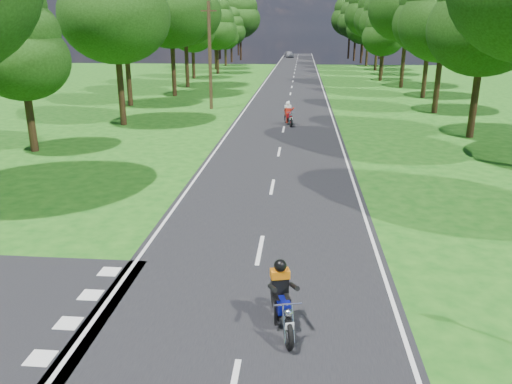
# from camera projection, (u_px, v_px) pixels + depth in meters

# --- Properties ---
(ground) EXTENTS (160.00, 160.00, 0.00)m
(ground) POSITION_uv_depth(u_px,v_px,m) (253.00, 284.00, 12.38)
(ground) COLOR #155112
(ground) RESTS_ON ground
(main_road) EXTENTS (7.00, 140.00, 0.02)m
(main_road) POSITION_uv_depth(u_px,v_px,m) (293.00, 81.00, 59.69)
(main_road) COLOR black
(main_road) RESTS_ON ground
(road_markings) EXTENTS (7.40, 140.00, 0.01)m
(road_markings) POSITION_uv_depth(u_px,v_px,m) (291.00, 83.00, 57.92)
(road_markings) COLOR silver
(road_markings) RESTS_ON main_road
(treeline) EXTENTS (40.00, 115.35, 14.78)m
(treeline) POSITION_uv_depth(u_px,v_px,m) (306.00, 11.00, 66.51)
(treeline) COLOR black
(treeline) RESTS_ON ground
(telegraph_pole) EXTENTS (1.20, 0.26, 8.00)m
(telegraph_pole) POSITION_uv_depth(u_px,v_px,m) (210.00, 56.00, 38.11)
(telegraph_pole) COLOR #382616
(telegraph_pole) RESTS_ON ground
(rider_near_blue) EXTENTS (1.00, 1.87, 1.49)m
(rider_near_blue) POSITION_uv_depth(u_px,v_px,m) (282.00, 296.00, 10.35)
(rider_near_blue) COLOR navy
(rider_near_blue) RESTS_ON main_road
(rider_far_red) EXTENTS (1.03, 1.92, 1.52)m
(rider_far_red) POSITION_uv_depth(u_px,v_px,m) (288.00, 113.00, 32.51)
(rider_far_red) COLOR #A40C15
(rider_far_red) RESTS_ON main_road
(distant_car) EXTENTS (2.55, 4.44, 1.42)m
(distant_car) POSITION_uv_depth(u_px,v_px,m) (289.00, 54.00, 108.85)
(distant_car) COLOR #B5B6BC
(distant_car) RESTS_ON main_road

